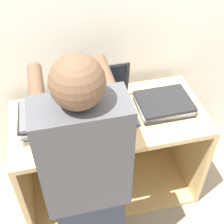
{
  "coord_description": "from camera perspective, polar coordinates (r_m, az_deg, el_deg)",
  "views": [
    {
      "loc": [
        -0.32,
        -1.11,
        2.15
      ],
      "look_at": [
        0.0,
        0.21,
        0.89
      ],
      "focal_mm": 50.0,
      "sensor_mm": 36.0,
      "label": 1
    }
  ],
  "objects": [
    {
      "name": "cart",
      "position": [
        2.33,
        -0.96,
        -6.49
      ],
      "size": [
        1.26,
        0.61,
        0.77
      ],
      "color": "tan",
      "rests_on": "ground_plane"
    },
    {
      "name": "laptop_open",
      "position": [
        2.0,
        -0.95,
        1.41
      ],
      "size": [
        0.34,
        0.31,
        0.29
      ],
      "color": "#333338",
      "rests_on": "cart"
    },
    {
      "name": "laptop_stack_left",
      "position": [
        1.93,
        -11.47,
        -1.22
      ],
      "size": [
        0.37,
        0.3,
        0.13
      ],
      "color": "#B7B7BC",
      "rests_on": "cart"
    },
    {
      "name": "ground_plane",
      "position": [
        2.44,
        1.24,
        -19.09
      ],
      "size": [
        12.0,
        12.0,
        0.0
      ],
      "primitive_type": "plane",
      "color": "#9E9384"
    },
    {
      "name": "inventory_tag",
      "position": [
        1.84,
        -11.59,
        -1.11
      ],
      "size": [
        0.06,
        0.02,
        0.01
      ],
      "color": "red",
      "rests_on": "laptop_stack_left"
    },
    {
      "name": "person",
      "position": [
        1.63,
        -4.54,
        -14.08
      ],
      "size": [
        0.4,
        0.52,
        1.59
      ],
      "color": "#2D3342",
      "rests_on": "ground_plane"
    },
    {
      "name": "wall_back",
      "position": [
        2.09,
        -3.34,
        15.45
      ],
      "size": [
        8.0,
        0.05,
        2.4
      ],
      "color": "silver",
      "rests_on": "ground_plane"
    },
    {
      "name": "laptop_stack_right",
      "position": [
        2.07,
        9.42,
        1.46
      ],
      "size": [
        0.36,
        0.29,
        0.06
      ],
      "color": "#232326",
      "rests_on": "cart"
    }
  ]
}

